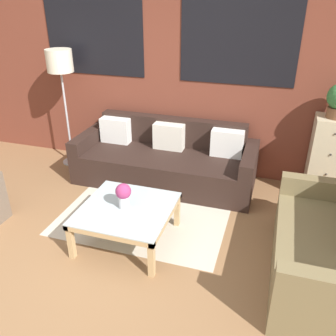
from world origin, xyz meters
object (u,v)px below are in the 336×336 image
(coffee_table, at_px, (127,212))
(drawer_cabinet, at_px, (327,158))
(floor_lamp, at_px, (60,67))
(couch_dark, at_px, (165,161))
(flower_vase, at_px, (123,194))
(settee_vintage, at_px, (330,251))

(coffee_table, bearing_deg, drawer_cabinet, 39.13)
(coffee_table, xyz_separation_m, floor_lamp, (-1.53, 1.46, 1.05))
(couch_dark, height_order, floor_lamp, floor_lamp)
(floor_lamp, distance_m, flower_vase, 2.26)
(settee_vintage, bearing_deg, drawer_cabinet, 87.94)
(couch_dark, xyz_separation_m, coffee_table, (0.03, -1.34, 0.05))
(settee_vintage, xyz_separation_m, flower_vase, (-1.89, -0.03, 0.23))
(settee_vintage, height_order, drawer_cabinet, drawer_cabinet)
(floor_lamp, xyz_separation_m, flower_vase, (1.51, -1.46, -0.84))
(coffee_table, height_order, drawer_cabinet, drawer_cabinet)
(settee_vintage, distance_m, flower_vase, 1.90)
(coffee_table, bearing_deg, flower_vase, -165.33)
(couch_dark, distance_m, floor_lamp, 1.86)
(couch_dark, height_order, flower_vase, couch_dark)
(settee_vintage, distance_m, coffee_table, 1.87)
(couch_dark, bearing_deg, coffee_table, -88.55)
(flower_vase, bearing_deg, drawer_cabinet, 38.93)
(settee_vintage, distance_m, floor_lamp, 3.84)
(coffee_table, height_order, floor_lamp, floor_lamp)
(floor_lamp, bearing_deg, flower_vase, -44.14)
(settee_vintage, height_order, flower_vase, settee_vintage)
(floor_lamp, bearing_deg, couch_dark, -4.30)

